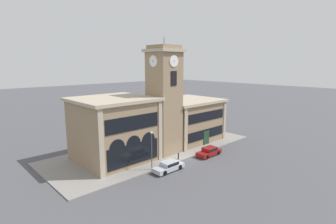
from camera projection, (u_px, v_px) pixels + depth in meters
The scene contains 10 objects.
ground_plane at pixel (185, 160), 39.93m from camera, with size 300.00×300.00×0.00m, color #4C4C51.
sidewalk_kerb at pixel (154, 148), 45.09m from camera, with size 36.08×14.44×0.15m.
clock_tower at pixel (164, 101), 41.68m from camera, with size 4.95×4.95×18.44m.
town_hall_left_wing at pixel (114, 129), 39.23m from camera, with size 11.17×10.63×9.54m.
town_hall_right_wing at pixel (186, 119), 50.10m from camera, with size 12.31×10.63×7.82m.
parked_car_near at pixel (169, 166), 35.71m from camera, with size 4.61×1.74×1.35m.
parked_car_mid at pixel (209, 151), 41.66m from camera, with size 4.50×1.76×1.35m.
street_lamp at pixel (152, 144), 35.32m from camera, with size 0.36×0.36×5.39m.
bollard at pixel (178, 156), 39.65m from camera, with size 0.18×0.18×1.06m.
fire_hydrant at pixel (203, 149), 43.18m from camera, with size 0.22×0.22×0.87m.
Camera 1 is at (-27.86, -25.88, 14.43)m, focal length 28.00 mm.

